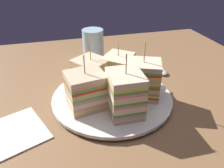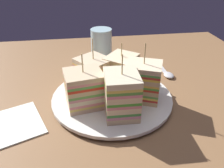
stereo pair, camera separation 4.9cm
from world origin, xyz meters
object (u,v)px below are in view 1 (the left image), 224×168
(drinking_glass, at_px, (94,49))
(sandwich_wedge_1, at_px, (118,69))
(spoon, at_px, (160,70))
(sandwich_wedge_0, at_px, (142,79))
(sandwich_wedge_3, at_px, (86,90))
(plate, at_px, (112,97))
(sandwich_wedge_4, at_px, (125,94))
(sandwich_wedge_2, at_px, (92,73))
(napkin, at_px, (3,136))

(drinking_glass, bearing_deg, sandwich_wedge_1, -80.08)
(spoon, bearing_deg, sandwich_wedge_0, -41.67)
(sandwich_wedge_1, bearing_deg, sandwich_wedge_3, -8.25)
(plate, relative_size, spoon, 2.00)
(sandwich_wedge_4, bearing_deg, plate, 9.19)
(sandwich_wedge_2, bearing_deg, napkin, -94.04)
(napkin, bearing_deg, spoon, 23.20)
(plate, relative_size, sandwich_wedge_2, 2.30)
(sandwich_wedge_4, height_order, napkin, sandwich_wedge_4)
(sandwich_wedge_1, bearing_deg, sandwich_wedge_4, 29.41)
(sandwich_wedge_4, relative_size, spoon, 0.95)
(sandwich_wedge_3, height_order, sandwich_wedge_4, sandwich_wedge_4)
(sandwich_wedge_0, height_order, napkin, sandwich_wedge_0)
(plate, xyz_separation_m, sandwich_wedge_1, (0.03, 0.06, 0.04))
(sandwich_wedge_0, bearing_deg, spoon, -108.30)
(sandwich_wedge_1, bearing_deg, napkin, -24.97)
(plate, xyz_separation_m, sandwich_wedge_3, (-0.06, -0.02, 0.04))
(sandwich_wedge_1, relative_size, spoon, 0.76)
(sandwich_wedge_0, bearing_deg, sandwich_wedge_2, -13.87)
(sandwich_wedge_0, bearing_deg, sandwich_wedge_4, 63.71)
(sandwich_wedge_0, distance_m, drinking_glass, 0.24)
(sandwich_wedge_4, xyz_separation_m, napkin, (-0.23, 0.00, -0.05))
(sandwich_wedge_2, xyz_separation_m, sandwich_wedge_3, (-0.03, -0.08, 0.00))
(sandwich_wedge_0, relative_size, sandwich_wedge_2, 1.09)
(plate, xyz_separation_m, sandwich_wedge_4, (0.01, -0.06, 0.05))
(sandwich_wedge_4, distance_m, napkin, 0.24)
(plate, bearing_deg, sandwich_wedge_3, -157.66)
(sandwich_wedge_0, distance_m, napkin, 0.30)
(drinking_glass, bearing_deg, napkin, -129.24)
(plate, distance_m, sandwich_wedge_3, 0.08)
(napkin, bearing_deg, sandwich_wedge_3, 13.26)
(plate, height_order, sandwich_wedge_0, sandwich_wedge_0)
(spoon, bearing_deg, drinking_glass, -124.47)
(sandwich_wedge_3, relative_size, spoon, 0.86)
(sandwich_wedge_0, relative_size, spoon, 0.95)
(napkin, relative_size, drinking_glass, 1.45)
(plate, bearing_deg, napkin, -164.19)
(sandwich_wedge_2, bearing_deg, spoon, 67.46)
(napkin, bearing_deg, sandwich_wedge_2, 32.15)
(spoon, bearing_deg, plate, -59.00)
(sandwich_wedge_2, bearing_deg, plate, -3.89)
(plate, bearing_deg, spoon, 31.86)
(sandwich_wedge_3, bearing_deg, spoon, 20.34)
(sandwich_wedge_0, xyz_separation_m, drinking_glass, (-0.06, 0.23, -0.01))
(spoon, distance_m, drinking_glass, 0.20)
(plate, bearing_deg, sandwich_wedge_2, 122.29)
(plate, relative_size, sandwich_wedge_3, 2.32)
(sandwich_wedge_2, relative_size, sandwich_wedge_3, 1.01)
(sandwich_wedge_2, height_order, sandwich_wedge_4, sandwich_wedge_4)
(sandwich_wedge_3, distance_m, napkin, 0.17)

